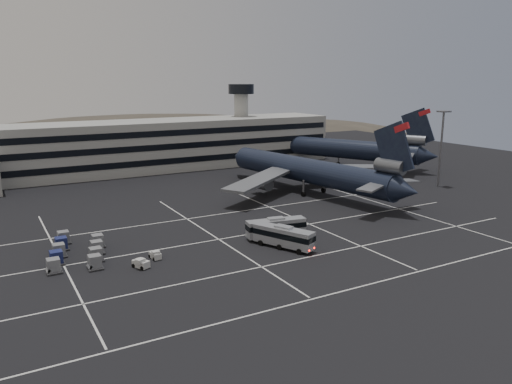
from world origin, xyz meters
TOP-DOWN VIEW (x-y plane):
  - ground at (0.00, 0.00)m, footprint 260.00×260.00m
  - lane_markings at (0.95, 0.72)m, footprint 90.00×55.62m
  - terminal at (-2.95, 71.14)m, footprint 125.00×26.00m
  - hills at (17.99, 170.00)m, footprint 352.00×180.00m
  - lightpole_right at (58.00, 15.00)m, footprint 2.40×2.40m
  - trijet_main at (26.32, 24.35)m, footprint 46.90×57.59m
  - trijet_far at (56.15, 49.78)m, footprint 32.96×53.71m
  - bus_near at (0.95, -4.73)m, footprint 6.34×10.17m
  - bus_far at (2.51, 0.03)m, footprint 10.18×3.98m
  - tug_a at (-17.89, 0.32)m, footprint 1.46×2.21m
  - tug_b at (-20.70, -2.13)m, footprint 2.28×2.69m
  - uld_cluster at (-27.85, 6.93)m, footprint 10.06×16.46m

SIDE VIEW (x-z plane):
  - hills at x=17.99m, z-range -34.07..9.93m
  - ground at x=0.00m, z-range 0.00..0.00m
  - lane_markings at x=0.95m, z-range 0.00..0.01m
  - tug_a at x=-17.89m, z-range -0.08..1.26m
  - tug_b at x=-20.70m, z-range -0.08..1.41m
  - uld_cluster at x=-27.85m, z-range -0.02..1.95m
  - bus_far at x=2.51m, z-range 0.17..3.67m
  - bus_near at x=0.95m, z-range 0.17..3.74m
  - trijet_main at x=26.32m, z-range -3.79..14.29m
  - trijet_far at x=56.15m, z-range -3.61..14.47m
  - terminal at x=-2.95m, z-range -5.07..18.93m
  - lightpole_right at x=58.00m, z-range 2.68..20.95m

